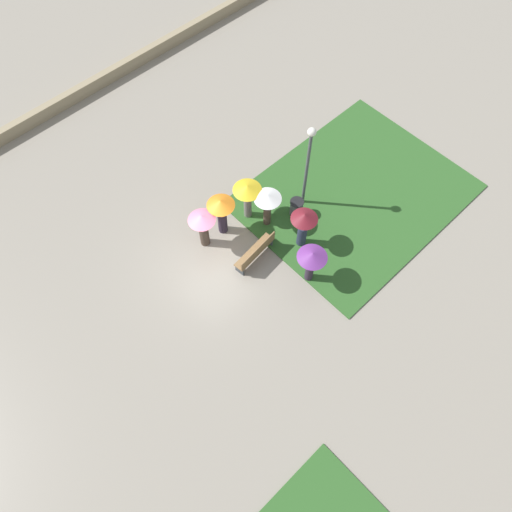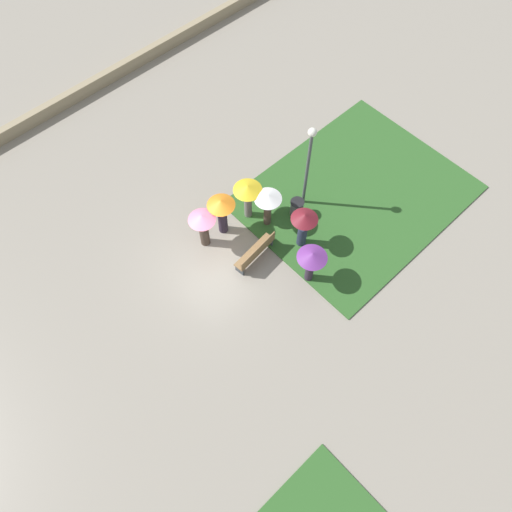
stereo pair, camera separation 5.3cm
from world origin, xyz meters
name	(u,v)px [view 2 (the right image)]	position (x,y,z in m)	size (l,w,h in m)	color
ground_plane	(211,261)	(0.00, 0.00, 0.00)	(90.00, 90.00, 0.00)	gray
lawn_patch_near	(356,195)	(-6.31, 1.70, 0.03)	(8.65, 6.91, 0.06)	#2D5B26
parapet_wall	(56,106)	(0.00, -10.79, 0.31)	(45.00, 0.35, 0.61)	gray
park_bench	(256,252)	(-1.31, 1.07, 0.47)	(1.89, 0.62, 0.90)	brown
lamp_post	(309,158)	(-4.48, 0.45, 2.68)	(0.32, 0.32, 4.14)	#474C51
trash_bin	(297,208)	(-3.86, 0.68, 0.42)	(0.55, 0.55, 0.84)	#4C4C51
crowd_person_orange	(222,209)	(-1.27, -0.75, 1.37)	(1.05, 1.05, 1.91)	#2D2333
crowd_person_purple	(312,260)	(-2.15, 3.01, 1.39)	(1.08, 1.08, 1.80)	#2D2333
crowd_person_maroon	(304,224)	(-3.04, 1.76, 1.36)	(1.00, 1.00, 1.94)	#282D47
crowd_person_yellow	(248,193)	(-2.44, -0.59, 1.44)	(1.10, 1.10, 1.88)	slate
crowd_person_pink	(203,224)	(-0.38, -0.78, 1.27)	(1.02, 1.02, 1.80)	#47382D
crowd_person_white	(268,202)	(-2.73, 0.19, 1.39)	(1.04, 1.04, 1.83)	#47382D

